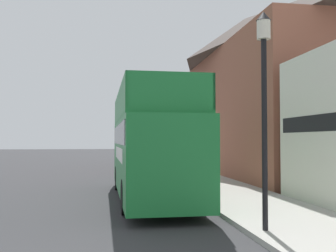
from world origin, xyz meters
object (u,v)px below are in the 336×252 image
(tour_bus, at_px, (150,149))
(lamp_post_second, at_px, (189,116))
(parked_car_ahead_of_bus, at_px, (146,168))
(lamp_post_nearest, at_px, (264,80))

(tour_bus, xyz_separation_m, lamp_post_second, (2.11, 2.91, 1.48))
(tour_bus, xyz_separation_m, parked_car_ahead_of_bus, (0.49, 7.03, -1.19))
(lamp_post_nearest, height_order, lamp_post_second, lamp_post_nearest)
(lamp_post_second, bearing_deg, parked_car_ahead_of_bus, 111.44)
(tour_bus, xyz_separation_m, lamp_post_nearest, (2.05, -6.15, 1.78))
(tour_bus, distance_m, lamp_post_nearest, 6.73)
(parked_car_ahead_of_bus, xyz_separation_m, lamp_post_nearest, (1.56, -13.19, 2.97))
(parked_car_ahead_of_bus, bearing_deg, lamp_post_second, -71.62)
(tour_bus, relative_size, lamp_post_second, 2.12)
(parked_car_ahead_of_bus, bearing_deg, tour_bus, -97.04)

